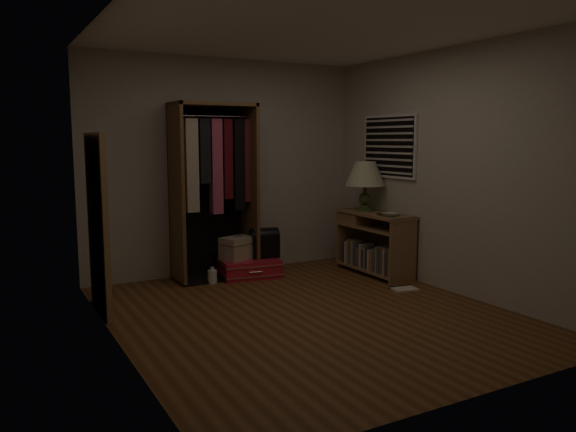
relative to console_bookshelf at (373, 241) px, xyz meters
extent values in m
plane|color=brown|center=(-1.54, -1.04, -0.39)|extent=(4.00, 4.00, 0.00)
cube|color=beige|center=(-1.54, 0.96, 0.91)|extent=(3.50, 0.02, 2.60)
cube|color=beige|center=(-1.54, -3.04, 0.91)|extent=(3.50, 0.02, 2.60)
cube|color=beige|center=(0.21, -1.04, 0.91)|extent=(0.02, 4.00, 2.60)
cube|color=beige|center=(-3.29, -1.04, 0.91)|extent=(0.02, 4.00, 2.60)
cube|color=white|center=(-1.54, -1.04, 2.21)|extent=(3.50, 4.00, 0.01)
cube|color=white|center=(0.19, -0.04, 1.16)|extent=(0.03, 0.96, 0.76)
cube|color=black|center=(0.19, -0.04, 1.16)|extent=(0.03, 0.90, 0.70)
cube|color=silver|center=(0.18, -0.04, 0.85)|extent=(0.01, 0.88, 0.02)
cube|color=silver|center=(0.18, -0.04, 0.92)|extent=(0.01, 0.88, 0.02)
cube|color=silver|center=(0.18, -0.04, 1.00)|extent=(0.01, 0.88, 0.02)
cube|color=silver|center=(0.18, -0.04, 1.08)|extent=(0.01, 0.88, 0.02)
cube|color=silver|center=(0.18, -0.04, 1.16)|extent=(0.01, 0.88, 0.02)
cube|color=silver|center=(0.18, -0.04, 1.24)|extent=(0.01, 0.88, 0.02)
cube|color=silver|center=(0.18, -0.04, 1.31)|extent=(0.01, 0.88, 0.02)
cube|color=silver|center=(0.18, -0.04, 1.39)|extent=(0.01, 0.88, 0.02)
cube|color=silver|center=(0.18, -0.04, 1.47)|extent=(0.01, 0.88, 0.02)
cube|color=olive|center=(0.00, -0.57, -0.02)|extent=(0.40, 0.03, 0.75)
cube|color=olive|center=(0.00, 0.50, -0.02)|extent=(0.40, 0.03, 0.75)
cube|color=olive|center=(0.00, -0.04, -0.33)|extent=(0.40, 1.04, 0.03)
cube|color=olive|center=(0.00, -0.04, 0.18)|extent=(0.40, 1.04, 0.03)
cube|color=olive|center=(0.00, -0.04, 0.34)|extent=(0.42, 1.12, 0.03)
cube|color=brown|center=(0.19, -0.04, -0.02)|extent=(0.02, 1.10, 0.75)
cube|color=olive|center=(-0.01, 0.29, 0.25)|extent=(0.36, 0.38, 0.13)
cube|color=gray|center=(-0.06, -0.51, -0.17)|extent=(0.21, 0.03, 0.30)
cube|color=#4C3833|center=(-0.06, -0.47, -0.18)|extent=(0.21, 0.05, 0.27)
cube|color=#B7AD99|center=(-0.07, -0.42, -0.16)|extent=(0.20, 0.03, 0.31)
cube|color=brown|center=(-0.08, -0.37, -0.16)|extent=(0.16, 0.04, 0.32)
cube|color=#3F4C59|center=(-0.08, -0.32, -0.18)|extent=(0.17, 0.04, 0.28)
cube|color=gray|center=(-0.06, -0.28, -0.16)|extent=(0.21, 0.03, 0.31)
cube|color=#59594C|center=(-0.06, -0.23, -0.18)|extent=(0.20, 0.04, 0.28)
cube|color=#B2724C|center=(-0.07, -0.18, -0.21)|extent=(0.18, 0.04, 0.22)
cube|color=beige|center=(-0.07, -0.13, -0.19)|extent=(0.19, 0.04, 0.25)
cube|color=#332D38|center=(-0.07, -0.09, -0.18)|extent=(0.20, 0.03, 0.27)
cube|color=gray|center=(-0.09, -0.05, -0.19)|extent=(0.16, 0.03, 0.26)
cube|color=#4C3833|center=(-0.08, -0.01, -0.21)|extent=(0.17, 0.04, 0.22)
cube|color=#B7AD99|center=(-0.06, 0.04, -0.17)|extent=(0.21, 0.04, 0.29)
cube|color=brown|center=(-0.06, 0.10, -0.20)|extent=(0.21, 0.05, 0.24)
cube|color=#3F4C59|center=(-0.08, 0.16, -0.17)|extent=(0.17, 0.04, 0.29)
cube|color=gray|center=(-0.08, 0.21, -0.17)|extent=(0.16, 0.05, 0.30)
cube|color=#59594C|center=(-0.08, 0.26, -0.19)|extent=(0.16, 0.04, 0.26)
cube|color=#B2724C|center=(-0.07, 0.30, -0.16)|extent=(0.19, 0.03, 0.31)
cube|color=beige|center=(-0.07, 0.35, -0.18)|extent=(0.20, 0.04, 0.28)
cube|color=#332D38|center=(-0.08, 0.40, -0.19)|extent=(0.16, 0.04, 0.25)
cube|color=brown|center=(-2.24, 0.70, 0.63)|extent=(0.04, 0.50, 2.05)
cube|color=brown|center=(-1.33, 0.70, 0.63)|extent=(0.04, 0.50, 2.05)
cube|color=brown|center=(-1.79, 0.70, 1.64)|extent=(0.95, 0.50, 0.04)
cube|color=black|center=(-1.79, 0.94, 0.63)|extent=(0.95, 0.02, 2.05)
cube|color=black|center=(-1.79, 0.70, -0.38)|extent=(0.95, 0.50, 0.02)
cylinder|color=white|center=(-1.79, 0.70, 1.51)|extent=(0.87, 0.02, 0.02)
cube|color=beige|center=(-2.07, 0.68, 0.95)|extent=(0.14, 0.12, 1.06)
cube|color=black|center=(-1.91, 0.68, 1.11)|extent=(0.13, 0.14, 0.74)
cube|color=#BF4C72|center=(-1.77, 0.68, 0.93)|extent=(0.13, 0.13, 1.10)
cube|color=#590F19|center=(-1.63, 0.68, 1.01)|extent=(0.10, 0.14, 0.93)
cube|color=black|center=(-1.50, 0.68, 0.94)|extent=(0.12, 0.16, 1.07)
cube|color=maroon|center=(-1.35, 0.68, 0.99)|extent=(0.14, 0.11, 0.98)
cube|color=#A68150|center=(-3.24, -0.04, 0.46)|extent=(0.05, 0.80, 1.70)
cube|color=white|center=(-3.21, -0.04, 0.46)|extent=(0.01, 0.68, 1.58)
cube|color=red|center=(-1.41, 0.56, -0.28)|extent=(0.75, 0.58, 0.22)
cube|color=white|center=(-1.41, 0.56, -0.34)|extent=(0.77, 0.60, 0.01)
cube|color=white|center=(-1.41, 0.56, -0.23)|extent=(0.77, 0.60, 0.01)
cylinder|color=white|center=(-1.44, 0.31, -0.28)|extent=(0.16, 0.04, 0.02)
cube|color=tan|center=(-1.53, 0.61, -0.04)|extent=(0.46, 0.39, 0.27)
cube|color=brown|center=(-1.53, 0.61, 0.01)|extent=(0.47, 0.40, 0.01)
cylinder|color=white|center=(-1.53, 0.61, 0.10)|extent=(0.11, 0.06, 0.02)
cube|color=black|center=(-1.20, 0.57, -0.05)|extent=(0.36, 0.26, 0.25)
cylinder|color=black|center=(-1.20, 0.57, 0.08)|extent=(0.36, 0.26, 0.21)
cylinder|color=#3C4F26|center=(0.00, 0.18, 0.38)|extent=(0.26, 0.26, 0.04)
cylinder|color=#3C4F26|center=(0.00, 0.18, 0.41)|extent=(0.15, 0.15, 0.04)
sphere|color=#3C4F26|center=(0.00, 0.18, 0.51)|extent=(0.18, 0.18, 0.15)
cylinder|color=#3C4F26|center=(0.00, 0.18, 0.63)|extent=(0.06, 0.06, 0.09)
cone|color=beige|center=(0.00, 0.18, 0.82)|extent=(0.60, 0.60, 0.30)
cone|color=beige|center=(0.00, 0.18, 0.82)|extent=(0.53, 0.53, 0.28)
cylinder|color=olive|center=(0.00, -0.28, 0.37)|extent=(0.33, 0.33, 0.02)
imported|color=#98B79D|center=(-0.05, -0.38, 0.38)|extent=(0.20, 0.20, 0.04)
cylinder|color=white|center=(-1.92, 0.47, -0.32)|extent=(0.12, 0.12, 0.15)
cylinder|color=white|center=(-1.92, 0.47, -0.22)|extent=(0.05, 0.05, 0.04)
cube|color=beige|center=(-0.19, -0.82, -0.38)|extent=(0.30, 0.25, 0.02)
cube|color=black|center=(-0.17, -0.73, -0.38)|extent=(0.27, 0.08, 0.03)
camera|label=1|loc=(-4.19, -5.43, 1.24)|focal=35.00mm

